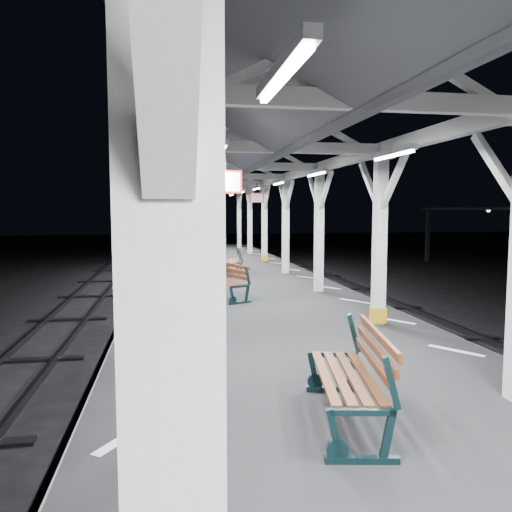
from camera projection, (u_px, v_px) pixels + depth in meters
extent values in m
plane|color=black|center=(306.00, 423.00, 7.60)|extent=(120.00, 120.00, 0.00)
cube|color=black|center=(306.00, 391.00, 7.55)|extent=(6.00, 50.00, 1.00)
cube|color=silver|center=(140.00, 367.00, 7.09)|extent=(1.00, 48.00, 0.01)
cube|color=silver|center=(456.00, 351.00, 7.92)|extent=(1.00, 48.00, 0.01)
cube|color=silver|center=(174.00, 489.00, 1.14)|extent=(0.22, 0.22, 3.20)
cube|color=silver|center=(167.00, 46.00, 1.57)|extent=(0.10, 0.99, 0.99)
cube|color=silver|center=(171.00, 273.00, 5.06)|extent=(0.22, 0.22, 3.20)
cube|color=silver|center=(168.00, 105.00, 4.91)|extent=(0.40, 0.40, 0.12)
cube|color=silver|center=(169.00, 163.00, 5.49)|extent=(0.10, 0.99, 0.99)
cube|color=silver|center=(169.00, 152.00, 4.42)|extent=(0.10, 0.99, 0.99)
cube|color=silver|center=(170.00, 245.00, 8.99)|extent=(0.22, 0.22, 3.20)
cube|color=silver|center=(169.00, 152.00, 8.83)|extent=(0.40, 0.40, 0.12)
cube|color=gold|center=(172.00, 323.00, 9.12)|extent=(0.26, 0.26, 0.30)
cube|color=silver|center=(169.00, 183.00, 9.42)|extent=(0.10, 0.99, 0.99)
cube|color=silver|center=(169.00, 179.00, 8.34)|extent=(0.10, 0.99, 0.99)
cube|color=silver|center=(170.00, 234.00, 12.91)|extent=(0.22, 0.22, 3.20)
cube|color=silver|center=(169.00, 170.00, 12.76)|extent=(0.40, 0.40, 0.12)
cube|color=silver|center=(170.00, 191.00, 13.35)|extent=(0.10, 0.99, 0.99)
cube|color=silver|center=(170.00, 189.00, 12.27)|extent=(0.10, 0.99, 0.99)
cube|color=silver|center=(170.00, 229.00, 16.84)|extent=(0.22, 0.22, 3.20)
cube|color=silver|center=(169.00, 179.00, 16.68)|extent=(0.40, 0.40, 0.12)
cube|color=silver|center=(170.00, 195.00, 17.27)|extent=(0.10, 0.99, 0.99)
cube|color=silver|center=(170.00, 194.00, 16.19)|extent=(0.10, 0.99, 0.99)
cube|color=silver|center=(170.00, 225.00, 20.76)|extent=(0.22, 0.22, 3.20)
cube|color=silver|center=(170.00, 185.00, 20.61)|extent=(0.40, 0.40, 0.12)
cube|color=gold|center=(171.00, 259.00, 20.89)|extent=(0.26, 0.26, 0.30)
cube|color=silver|center=(170.00, 198.00, 21.20)|extent=(0.10, 0.99, 0.99)
cube|color=silver|center=(170.00, 197.00, 20.12)|extent=(0.10, 0.99, 0.99)
cube|color=silver|center=(170.00, 223.00, 24.69)|extent=(0.22, 0.22, 3.20)
cube|color=silver|center=(170.00, 189.00, 24.53)|extent=(0.40, 0.40, 0.12)
cube|color=silver|center=(170.00, 200.00, 25.12)|extent=(0.10, 0.99, 0.99)
cube|color=silver|center=(170.00, 199.00, 24.04)|extent=(0.10, 0.99, 0.99)
cube|color=silver|center=(170.00, 221.00, 28.61)|extent=(0.22, 0.22, 3.20)
cube|color=silver|center=(170.00, 192.00, 28.46)|extent=(0.40, 0.40, 0.12)
cube|color=silver|center=(170.00, 201.00, 29.05)|extent=(0.10, 0.99, 0.99)
cube|color=silver|center=(170.00, 201.00, 27.97)|extent=(0.10, 0.99, 0.99)
cube|color=silver|center=(497.00, 168.00, 6.17)|extent=(0.10, 0.99, 0.99)
cube|color=silver|center=(380.00, 243.00, 9.66)|extent=(0.22, 0.22, 3.20)
cube|color=silver|center=(382.00, 156.00, 9.51)|extent=(0.40, 0.40, 0.12)
cube|color=gold|center=(378.00, 315.00, 9.79)|extent=(0.26, 0.26, 0.30)
cube|color=silver|center=(370.00, 184.00, 10.10)|extent=(0.10, 0.99, 0.99)
cube|color=silver|center=(394.00, 181.00, 9.02)|extent=(0.10, 0.99, 0.99)
cube|color=silver|center=(319.00, 233.00, 13.59)|extent=(0.22, 0.22, 3.20)
cube|color=silver|center=(320.00, 172.00, 13.43)|extent=(0.40, 0.40, 0.12)
cube|color=silver|center=(314.00, 192.00, 14.02)|extent=(0.10, 0.99, 0.99)
cube|color=silver|center=(326.00, 190.00, 12.94)|extent=(0.10, 0.99, 0.99)
cube|color=silver|center=(286.00, 228.00, 17.51)|extent=(0.22, 0.22, 3.20)
cube|color=silver|center=(286.00, 180.00, 17.36)|extent=(0.40, 0.40, 0.12)
cube|color=silver|center=(282.00, 196.00, 17.95)|extent=(0.10, 0.99, 0.99)
cube|color=silver|center=(289.00, 195.00, 16.87)|extent=(0.10, 0.99, 0.99)
cube|color=silver|center=(264.00, 225.00, 21.44)|extent=(0.22, 0.22, 3.20)
cube|color=silver|center=(264.00, 186.00, 21.28)|extent=(0.40, 0.40, 0.12)
cube|color=gold|center=(264.00, 258.00, 21.57)|extent=(0.26, 0.26, 0.30)
cube|color=silver|center=(262.00, 198.00, 21.87)|extent=(0.10, 0.99, 0.99)
cube|color=silver|center=(267.00, 198.00, 20.79)|extent=(0.10, 0.99, 0.99)
cube|color=silver|center=(250.00, 222.00, 25.36)|extent=(0.22, 0.22, 3.20)
cube|color=silver|center=(250.00, 190.00, 25.21)|extent=(0.40, 0.40, 0.12)
cube|color=silver|center=(248.00, 200.00, 25.80)|extent=(0.10, 0.99, 0.99)
cube|color=silver|center=(252.00, 199.00, 24.72)|extent=(0.10, 0.99, 0.99)
cube|color=silver|center=(239.00, 221.00, 29.29)|extent=(0.22, 0.22, 3.20)
cube|color=silver|center=(239.00, 192.00, 29.13)|extent=(0.40, 0.40, 0.12)
cube|color=silver|center=(238.00, 201.00, 29.72)|extent=(0.10, 0.99, 0.99)
cube|color=silver|center=(240.00, 201.00, 28.64)|extent=(0.10, 0.99, 0.99)
cube|color=silver|center=(169.00, 126.00, 6.86)|extent=(0.18, 48.00, 0.24)
cube|color=silver|center=(437.00, 134.00, 7.53)|extent=(0.18, 48.00, 0.24)
cube|color=silver|center=(361.00, 100.00, 5.23)|extent=(4.20, 0.14, 0.20)
cube|color=silver|center=(279.00, 147.00, 9.16)|extent=(4.20, 0.14, 0.20)
cube|color=silver|center=(246.00, 166.00, 13.09)|extent=(4.20, 0.14, 0.20)
cube|color=silver|center=(229.00, 176.00, 17.01)|extent=(4.20, 0.14, 0.20)
cube|color=silver|center=(218.00, 183.00, 20.94)|extent=(4.20, 0.14, 0.20)
cube|color=silver|center=(210.00, 187.00, 24.86)|extent=(4.20, 0.14, 0.20)
cube|color=silver|center=(205.00, 190.00, 28.79)|extent=(4.20, 0.14, 0.20)
cube|color=silver|center=(310.00, 65.00, 7.11)|extent=(0.16, 48.00, 0.20)
cube|color=#4C4F54|center=(219.00, 88.00, 6.93)|extent=(2.80, 49.00, 1.45)
cube|color=#4C4F54|center=(394.00, 96.00, 7.37)|extent=(2.80, 49.00, 1.45)
cube|color=silver|center=(282.00, 69.00, 3.08)|extent=(0.10, 1.35, 0.08)
cube|color=white|center=(282.00, 78.00, 3.08)|extent=(0.05, 1.25, 0.05)
cube|color=silver|center=(219.00, 148.00, 7.00)|extent=(0.10, 1.35, 0.08)
cube|color=white|center=(219.00, 152.00, 7.01)|extent=(0.05, 1.25, 0.05)
cube|color=silver|center=(202.00, 170.00, 10.93)|extent=(0.10, 1.35, 0.08)
cube|color=white|center=(202.00, 173.00, 10.93)|extent=(0.05, 1.25, 0.05)
cube|color=silver|center=(193.00, 181.00, 14.85)|extent=(0.10, 1.35, 0.08)
cube|color=white|center=(193.00, 182.00, 14.86)|extent=(0.05, 1.25, 0.05)
cube|color=silver|center=(188.00, 187.00, 18.78)|extent=(0.10, 1.35, 0.08)
cube|color=white|center=(188.00, 188.00, 18.78)|extent=(0.05, 1.25, 0.05)
cube|color=silver|center=(185.00, 191.00, 22.70)|extent=(0.10, 1.35, 0.08)
cube|color=white|center=(185.00, 192.00, 22.71)|extent=(0.05, 1.25, 0.05)
cube|color=silver|center=(183.00, 194.00, 26.63)|extent=(0.10, 1.35, 0.08)
cube|color=white|center=(183.00, 195.00, 26.63)|extent=(0.05, 1.25, 0.05)
cube|color=silver|center=(393.00, 152.00, 7.44)|extent=(0.10, 1.35, 0.08)
cube|color=white|center=(393.00, 155.00, 7.45)|extent=(0.05, 1.25, 0.05)
cube|color=silver|center=(316.00, 172.00, 11.37)|extent=(0.10, 1.35, 0.08)
cube|color=white|center=(316.00, 174.00, 11.37)|extent=(0.05, 1.25, 0.05)
cube|color=silver|center=(278.00, 182.00, 15.29)|extent=(0.10, 1.35, 0.08)
cube|color=white|center=(278.00, 183.00, 15.30)|extent=(0.05, 1.25, 0.05)
cube|color=silver|center=(256.00, 187.00, 19.22)|extent=(0.10, 1.35, 0.08)
cube|color=white|center=(256.00, 189.00, 19.22)|extent=(0.05, 1.25, 0.05)
cube|color=silver|center=(242.00, 191.00, 23.14)|extent=(0.10, 1.35, 0.08)
cube|color=white|center=(242.00, 192.00, 23.15)|extent=(0.05, 1.25, 0.05)
cube|color=silver|center=(231.00, 194.00, 27.07)|extent=(0.10, 1.35, 0.08)
cube|color=white|center=(231.00, 195.00, 27.07)|extent=(0.05, 1.25, 0.05)
cylinder|color=black|center=(226.00, 159.00, 7.67)|extent=(0.02, 0.02, 0.36)
cube|color=red|center=(226.00, 182.00, 7.71)|extent=(0.50, 0.03, 0.35)
cube|color=white|center=(226.00, 182.00, 7.71)|extent=(0.44, 0.04, 0.29)
cylinder|color=black|center=(257.00, 188.00, 17.67)|extent=(0.02, 0.02, 0.36)
cube|color=red|center=(257.00, 198.00, 17.70)|extent=(0.50, 0.03, 0.35)
cube|color=white|center=(257.00, 198.00, 17.70)|extent=(0.44, 0.05, 0.29)
cube|color=black|center=(428.00, 235.00, 31.40)|extent=(0.20, 0.20, 3.30)
sphere|color=silver|center=(488.00, 210.00, 25.37)|extent=(0.20, 0.20, 0.20)
sphere|color=silver|center=(428.00, 210.00, 31.26)|extent=(0.20, 0.20, 0.20)
cube|color=#0F272B|center=(362.00, 460.00, 4.40)|extent=(0.66, 0.18, 0.07)
cube|color=#0F272B|center=(335.00, 436.00, 4.38)|extent=(0.18, 0.08, 0.51)
cube|color=#0F272B|center=(388.00, 436.00, 4.38)|extent=(0.16, 0.08, 0.51)
cube|color=#0F272B|center=(391.00, 383.00, 4.33)|extent=(0.18, 0.09, 0.48)
cube|color=#0F272B|center=(333.00, 389.00, 6.14)|extent=(0.66, 0.18, 0.07)
cube|color=#0F272B|center=(314.00, 372.00, 6.13)|extent=(0.18, 0.08, 0.51)
cube|color=#0F272B|center=(351.00, 372.00, 6.12)|extent=(0.16, 0.08, 0.51)
cube|color=#0F272B|center=(354.00, 333.00, 6.08)|extent=(0.18, 0.09, 0.48)
cube|color=brown|center=(325.00, 376.00, 5.23)|extent=(0.39, 1.66, 0.04)
cube|color=brown|center=(339.00, 376.00, 5.23)|extent=(0.39, 1.66, 0.04)
cube|color=brown|center=(352.00, 376.00, 5.23)|extent=(0.39, 1.66, 0.04)
cube|color=brown|center=(366.00, 376.00, 5.23)|extent=(0.39, 1.66, 0.04)
cube|color=brown|center=(373.00, 362.00, 5.21)|extent=(0.35, 1.65, 0.10)
cube|color=brown|center=(376.00, 349.00, 5.20)|extent=(0.35, 1.65, 0.10)
cube|color=brown|center=(378.00, 335.00, 5.19)|extent=(0.35, 1.65, 0.10)
cube|color=#0F272B|center=(240.00, 303.00, 11.88)|extent=(0.56, 0.29, 0.06)
cube|color=#0F272B|center=(232.00, 295.00, 11.74)|extent=(0.16, 0.10, 0.45)
cube|color=#0F272B|center=(247.00, 294.00, 11.96)|extent=(0.14, 0.10, 0.45)
cube|color=#0F272B|center=(248.00, 276.00, 11.93)|extent=(0.17, 0.11, 0.43)
cube|color=#0F272B|center=(209.00, 294.00, 13.18)|extent=(0.56, 0.29, 0.06)
cube|color=#0F272B|center=(202.00, 287.00, 13.05)|extent=(0.16, 0.10, 0.45)
cube|color=#0F272B|center=(216.00, 286.00, 13.27)|extent=(0.14, 0.10, 0.45)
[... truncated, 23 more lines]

